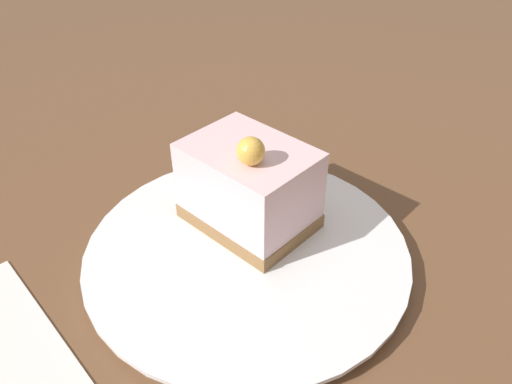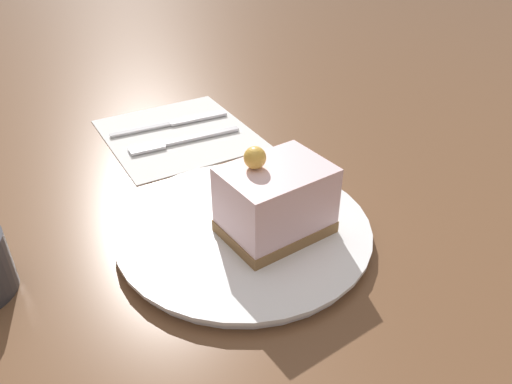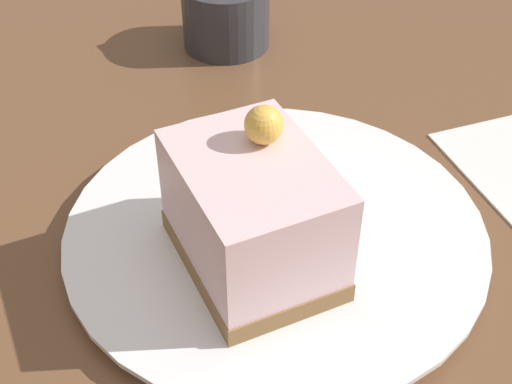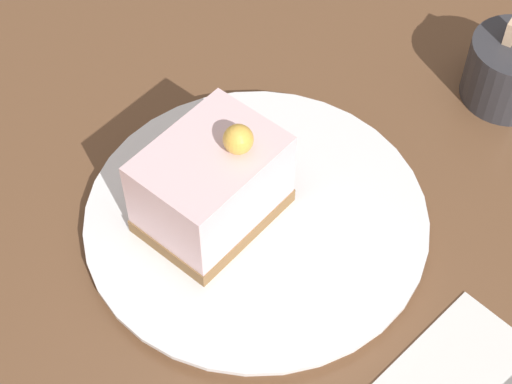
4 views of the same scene
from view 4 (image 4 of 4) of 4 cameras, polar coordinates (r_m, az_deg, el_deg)
ground_plane at (r=0.67m, az=-1.22°, el=-3.74°), size 4.00×4.00×0.00m
plate at (r=0.67m, az=0.03°, el=-1.84°), size 0.27×0.27×0.01m
cake_slice at (r=0.64m, az=-2.80°, el=0.61°), size 0.09×0.12×0.10m
sugar_bowl at (r=0.78m, az=16.66°, el=7.82°), size 0.08×0.08×0.08m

